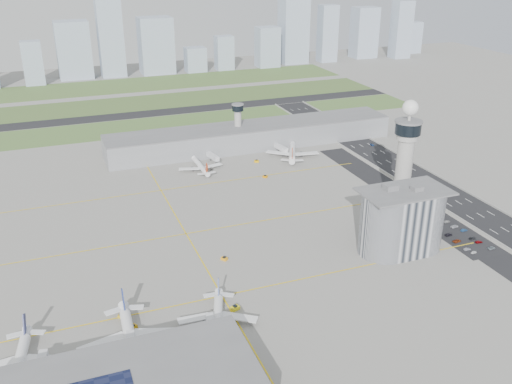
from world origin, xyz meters
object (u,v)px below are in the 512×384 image
object	(u,v)px
car_lot_5	(433,224)
car_hw_2	(372,145)
jet_bridge_near_0	(38,383)
tug_4	(265,176)
car_lot_7	(479,242)
car_lot_3	(449,235)
tug_1	(133,327)
car_lot_10	(454,226)
car_lot_11	(447,221)
car_hw_1	(426,183)
car_lot_0	(474,252)
airplane_near_c	(217,314)
tug_0	(121,315)
secondary_tower	(238,122)
tug_5	(257,161)
car_lot_4	(434,227)
car_lot_6	(491,248)
tug_3	(224,258)
car_hw_4	(316,123)
control_tower	(405,156)
jet_bridge_near_2	(214,342)
admin_building	(402,221)
car_lot_2	(457,241)
airplane_far_b	(292,148)
airplane_near_b	(130,333)
airplane_far_a	(200,163)
car_lot_8	(473,238)
car_lot_1	(467,249)
jet_bridge_far_1	(276,147)
jet_bridge_far_0	(208,155)
tug_2	(235,308)
jet_bridge_near_1	(130,361)
car_lot_9	(464,230)

from	to	relation	value
car_lot_5	car_hw_2	bearing A→B (deg)	-12.37
jet_bridge_near_0	car_lot_5	distance (m)	204.07
tug_4	car_lot_7	distance (m)	135.28
car_lot_3	tug_4	bearing A→B (deg)	20.38
tug_1	car_lot_10	world-z (taller)	tug_1
car_lot_11	car_hw_1	xyz separation A→B (m)	(22.36, 48.46, -0.06)
car_lot_0	car_lot_10	world-z (taller)	car_lot_10
airplane_near_c	tug_0	world-z (taller)	airplane_near_c
secondary_tower	car_lot_3	size ratio (longest dim) A/B	7.39
airplane_near_c	tug_4	xyz separation A→B (m)	(73.62, 135.35, -4.37)
secondary_tower	tug_5	size ratio (longest dim) A/B	10.44
car_lot_4	car_lot_6	bearing A→B (deg)	-163.67
car_lot_3	tug_3	bearing A→B (deg)	73.26
car_hw_1	car_hw_4	world-z (taller)	car_hw_4
tug_3	control_tower	bearing A→B (deg)	149.18
car_lot_3	jet_bridge_near_2	bearing A→B (deg)	98.98
car_lot_3	car_hw_4	bearing A→B (deg)	-15.18
admin_building	car_lot_2	world-z (taller)	admin_building
car_lot_2	car_lot_6	size ratio (longest dim) A/B	1.08
airplane_far_b	car_hw_1	xyz separation A→B (m)	(56.14, -75.39, -5.52)
airplane_near_c	tug_0	xyz separation A→B (m)	(-34.02, 18.82, -4.37)
car_lot_3	car_lot_7	distance (m)	14.66
secondary_tower	airplane_far_b	distance (m)	45.18
airplane_near_b	car_lot_11	size ratio (longest dim) A/B	10.79
car_lot_4	airplane_far_a	bearing A→B (deg)	29.54
jet_bridge_near_0	car_lot_8	xyz separation A→B (m)	(205.05, 34.19, -2.22)
car_lot_1	car_lot_7	size ratio (longest dim) A/B	0.93
airplane_near_c	jet_bridge_near_0	bearing A→B (deg)	-60.19
airplane_far_b	jet_bridge_far_1	size ratio (longest dim) A/B	3.09
car_lot_5	car_hw_4	size ratio (longest dim) A/B	1.25
car_hw_1	car_hw_4	xyz separation A→B (m)	(-5.83, 140.17, 0.00)
tug_1	car_hw_1	distance (m)	209.56
admin_building	car_lot_11	world-z (taller)	admin_building
jet_bridge_far_0	car_hw_1	bearing A→B (deg)	41.33
airplane_far_a	jet_bridge_far_1	world-z (taller)	airplane_far_a
car_lot_6	car_lot_0	bearing A→B (deg)	88.88
airplane_near_b	car_lot_10	world-z (taller)	airplane_near_b
car_hw_4	tug_5	bearing A→B (deg)	-140.85
tug_5	car_lot_7	bearing A→B (deg)	-137.95
car_hw_2	car_lot_7	bearing A→B (deg)	-97.48
tug_5	car_lot_11	bearing A→B (deg)	-134.07
tug_2	tug_4	distance (m)	143.24
jet_bridge_near_1	car_lot_7	xyz separation A→B (m)	(175.47, 30.16, -2.29)
car_lot_10	car_hw_1	xyz separation A→B (m)	(22.31, 54.65, -0.06)
secondary_tower	airplane_near_b	distance (m)	228.91
airplane_near_b	car_lot_3	xyz separation A→B (m)	(164.62, 30.48, -5.59)
airplane_near_b	car_lot_5	bearing A→B (deg)	107.16
tug_3	car_lot_9	distance (m)	125.00
car_lot_1	car_lot_10	xyz separation A→B (m)	(10.11, 21.98, 0.02)
jet_bridge_near_0	tug_4	size ratio (longest dim) A/B	5.06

